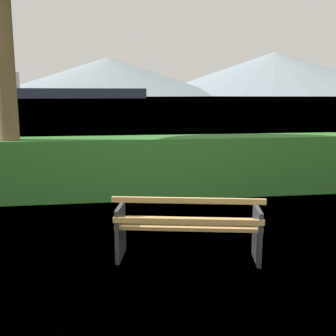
{
  "coord_description": "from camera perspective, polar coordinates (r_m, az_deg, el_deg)",
  "views": [
    {
      "loc": [
        -0.95,
        -4.76,
        2.05
      ],
      "look_at": [
        0.0,
        1.75,
        0.85
      ],
      "focal_mm": 43.17,
      "sensor_mm": 36.0,
      "label": 1
    }
  ],
  "objects": [
    {
      "name": "ground_plane",
      "position": [
        5.26,
        2.81,
        -12.54
      ],
      "size": [
        1400.0,
        1400.0,
        0.0
      ],
      "primitive_type": "plane",
      "color": "olive"
    },
    {
      "name": "water_surface",
      "position": [
        312.54,
        -8.23,
        9.86
      ],
      "size": [
        620.0,
        620.0,
        0.0
      ],
      "primitive_type": "plane",
      "color": "slate",
      "rests_on": "ground_plane"
    },
    {
      "name": "park_bench",
      "position": [
        5.06,
        2.85,
        -8.33
      ],
      "size": [
        1.87,
        0.92,
        0.87
      ],
      "color": "tan",
      "rests_on": "ground_plane"
    },
    {
      "name": "hedge_row",
      "position": [
        8.24,
        -1.55,
        0.23
      ],
      "size": [
        11.03,
        0.9,
        1.2
      ],
      "primitive_type": "cube",
      "color": "#2D6B28",
      "rests_on": "ground_plane"
    },
    {
      "name": "cargo_ship_large",
      "position": [
        225.81,
        -16.91,
        10.53
      ],
      "size": [
        91.47,
        13.99,
        16.22
      ],
      "color": "#2D384C",
      "rests_on": "water_surface"
    },
    {
      "name": "fishing_boat_near",
      "position": [
        240.6,
        -21.69,
        9.31
      ],
      "size": [
        5.83,
        6.37,
        1.94
      ],
      "color": "gold",
      "rests_on": "water_surface"
    },
    {
      "name": "distant_hills",
      "position": [
        589.3,
        -1.58,
        13.07
      ],
      "size": [
        868.55,
        392.21,
        66.0
      ],
      "color": "gray",
      "rests_on": "ground_plane"
    }
  ]
}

